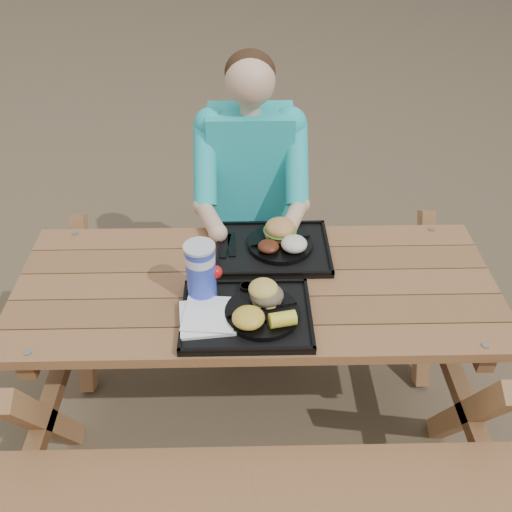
{
  "coord_description": "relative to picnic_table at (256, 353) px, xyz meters",
  "views": [
    {
      "loc": [
        -0.03,
        -1.63,
        2.13
      ],
      "look_at": [
        0.0,
        0.0,
        0.88
      ],
      "focal_mm": 40.0,
      "sensor_mm": 36.0,
      "label": 1
    }
  ],
  "objects": [
    {
      "name": "plate_far",
      "position": [
        0.1,
        0.21,
        0.41
      ],
      "size": [
        0.26,
        0.26,
        0.02
      ],
      "primitive_type": "cylinder",
      "color": "black",
      "rests_on": "tray_far"
    },
    {
      "name": "burger",
      "position": [
        0.1,
        0.25,
        0.47
      ],
      "size": [
        0.12,
        0.12,
        0.11
      ],
      "primitive_type": null,
      "color": "#C98647",
      "rests_on": "plate_far"
    },
    {
      "name": "condiment_bbq",
      "position": [
        -0.04,
        -0.07,
        0.41
      ],
      "size": [
        0.05,
        0.05,
        0.03
      ],
      "primitive_type": "cylinder",
      "color": "black",
      "rests_on": "tray_near"
    },
    {
      "name": "tray_near",
      "position": [
        -0.04,
        -0.19,
        0.39
      ],
      "size": [
        0.45,
        0.35,
        0.02
      ],
      "primitive_type": "cube",
      "color": "black",
      "rests_on": "picnic_table"
    },
    {
      "name": "potato_salad",
      "position": [
        0.15,
        0.15,
        0.44
      ],
      "size": [
        0.1,
        0.1,
        0.06
      ],
      "primitive_type": "ellipsoid",
      "color": "beige",
      "rests_on": "plate_far"
    },
    {
      "name": "tray_far",
      "position": [
        0.07,
        0.2,
        0.39
      ],
      "size": [
        0.45,
        0.35,
        0.02
      ],
      "primitive_type": "cube",
      "color": "black",
      "rests_on": "picnic_table"
    },
    {
      "name": "condiment_mustard",
      "position": [
        0.03,
        -0.07,
        0.41
      ],
      "size": [
        0.05,
        0.05,
        0.03
      ],
      "primitive_type": "cylinder",
      "color": "#FEAF1C",
      "rests_on": "tray_near"
    },
    {
      "name": "diner",
      "position": [
        -0.01,
        0.69,
        0.27
      ],
      "size": [
        0.48,
        0.84,
        1.28
      ],
      "primitive_type": null,
      "color": "#1AABB9",
      "rests_on": "ground"
    },
    {
      "name": "ground",
      "position": [
        0.0,
        0.0,
        -0.38
      ],
      "size": [
        60.0,
        60.0,
        0.0
      ],
      "primitive_type": "plane",
      "color": "#999999",
      "rests_on": "ground"
    },
    {
      "name": "cutlery_far",
      "position": [
        -0.09,
        0.22,
        0.4
      ],
      "size": [
        0.04,
        0.16,
        0.01
      ],
      "primitive_type": "cube",
      "rotation": [
        0.0,
        0.0,
        0.05
      ],
      "color": "black",
      "rests_on": "tray_far"
    },
    {
      "name": "sandwich",
      "position": [
        0.03,
        -0.14,
        0.47
      ],
      "size": [
        0.11,
        0.11,
        0.11
      ],
      "primitive_type": null,
      "color": "gold",
      "rests_on": "plate_near"
    },
    {
      "name": "corn_cob",
      "position": [
        0.08,
        -0.26,
        0.44
      ],
      "size": [
        0.1,
        0.1,
        0.05
      ],
      "primitive_type": null,
      "rotation": [
        0.0,
        0.0,
        0.2
      ],
      "color": "yellow",
      "rests_on": "plate_near"
    },
    {
      "name": "picnic_table",
      "position": [
        0.0,
        0.0,
        0.0
      ],
      "size": [
        1.8,
        1.49,
        0.75
      ],
      "primitive_type": null,
      "color": "#999999",
      "rests_on": "ground"
    },
    {
      "name": "baked_beans",
      "position": [
        0.05,
        0.15,
        0.43
      ],
      "size": [
        0.08,
        0.08,
        0.04
      ],
      "primitive_type": "ellipsoid",
      "color": "#552211",
      "rests_on": "plate_far"
    },
    {
      "name": "napkin_stack",
      "position": [
        -0.17,
        -0.21,
        0.41
      ],
      "size": [
        0.2,
        0.2,
        0.02
      ],
      "primitive_type": "cube",
      "rotation": [
        0.0,
        0.0,
        0.11
      ],
      "color": "white",
      "rests_on": "tray_near"
    },
    {
      "name": "soda_cup",
      "position": [
        -0.19,
        -0.08,
        0.5
      ],
      "size": [
        0.1,
        0.1,
        0.21
      ],
      "primitive_type": "cylinder",
      "color": "#1931BE",
      "rests_on": "tray_near"
    },
    {
      "name": "plate_near",
      "position": [
        0.02,
        -0.19,
        0.41
      ],
      "size": [
        0.26,
        0.26,
        0.02
      ],
      "primitive_type": "cylinder",
      "color": "black",
      "rests_on": "tray_near"
    },
    {
      "name": "mac_cheese",
      "position": [
        -0.03,
        -0.25,
        0.44
      ],
      "size": [
        0.11,
        0.11,
        0.06
      ],
      "primitive_type": "ellipsoid",
      "color": "gold",
      "rests_on": "plate_near"
    }
  ]
}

